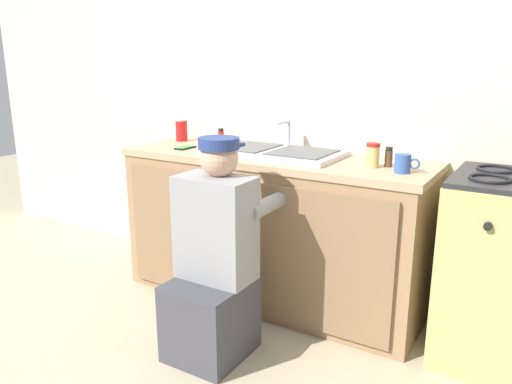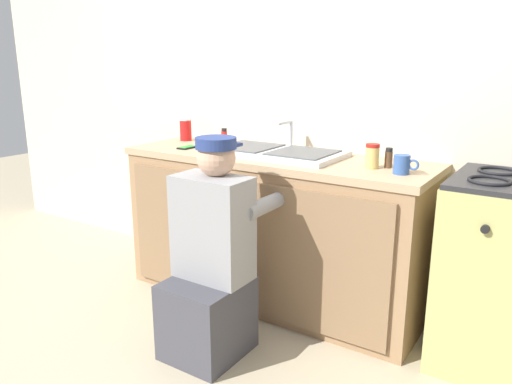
{
  "view_description": "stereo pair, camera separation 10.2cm",
  "coord_description": "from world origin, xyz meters",
  "px_view_note": "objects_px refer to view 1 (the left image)",
  "views": [
    {
      "loc": [
        1.42,
        -2.25,
        1.46
      ],
      "look_at": [
        0.0,
        0.1,
        0.73
      ],
      "focal_mm": 35.0,
      "sensor_mm": 36.0,
      "label": 1
    },
    {
      "loc": [
        1.51,
        -2.19,
        1.46
      ],
      "look_at": [
        0.0,
        0.1,
        0.73
      ],
      "focal_mm": 35.0,
      "sensor_mm": 36.0,
      "label": 2
    }
  ],
  "objects_px": {
    "sink_double_basin": "(274,152)",
    "spice_bottle_red": "(221,137)",
    "cell_phone": "(185,148)",
    "condiment_jar": "(373,155)",
    "spice_bottle_pepper": "(389,157)",
    "coffee_mug": "(403,163)",
    "soda_cup_red": "(181,130)",
    "plumber_person": "(214,267)"
  },
  "relations": [
    {
      "from": "sink_double_basin",
      "to": "cell_phone",
      "type": "height_order",
      "value": "sink_double_basin"
    },
    {
      "from": "plumber_person",
      "to": "soda_cup_red",
      "type": "relative_size",
      "value": 7.26
    },
    {
      "from": "cell_phone",
      "to": "condiment_jar",
      "type": "height_order",
      "value": "condiment_jar"
    },
    {
      "from": "sink_double_basin",
      "to": "cell_phone",
      "type": "xyz_separation_m",
      "value": [
        -0.59,
        -0.1,
        -0.01
      ]
    },
    {
      "from": "sink_double_basin",
      "to": "coffee_mug",
      "type": "height_order",
      "value": "sink_double_basin"
    },
    {
      "from": "coffee_mug",
      "to": "cell_phone",
      "type": "bearing_deg",
      "value": -179.68
    },
    {
      "from": "condiment_jar",
      "to": "coffee_mug",
      "type": "height_order",
      "value": "condiment_jar"
    },
    {
      "from": "spice_bottle_red",
      "to": "cell_phone",
      "type": "height_order",
      "value": "spice_bottle_red"
    },
    {
      "from": "sink_double_basin",
      "to": "spice_bottle_red",
      "type": "xyz_separation_m",
      "value": [
        -0.49,
        0.16,
        0.03
      ]
    },
    {
      "from": "sink_double_basin",
      "to": "plumber_person",
      "type": "height_order",
      "value": "sink_double_basin"
    },
    {
      "from": "plumber_person",
      "to": "condiment_jar",
      "type": "height_order",
      "value": "plumber_person"
    },
    {
      "from": "condiment_jar",
      "to": "cell_phone",
      "type": "bearing_deg",
      "value": -177.32
    },
    {
      "from": "sink_double_basin",
      "to": "coffee_mug",
      "type": "relative_size",
      "value": 6.35
    },
    {
      "from": "spice_bottle_pepper",
      "to": "soda_cup_red",
      "type": "height_order",
      "value": "soda_cup_red"
    },
    {
      "from": "soda_cup_red",
      "to": "condiment_jar",
      "type": "height_order",
      "value": "soda_cup_red"
    },
    {
      "from": "plumber_person",
      "to": "cell_phone",
      "type": "bearing_deg",
      "value": 137.47
    },
    {
      "from": "sink_double_basin",
      "to": "coffee_mug",
      "type": "bearing_deg",
      "value": -6.96
    },
    {
      "from": "cell_phone",
      "to": "plumber_person",
      "type": "bearing_deg",
      "value": -42.53
    },
    {
      "from": "cell_phone",
      "to": "spice_bottle_pepper",
      "type": "relative_size",
      "value": 1.33
    },
    {
      "from": "sink_double_basin",
      "to": "cell_phone",
      "type": "relative_size",
      "value": 5.71
    },
    {
      "from": "spice_bottle_red",
      "to": "cell_phone",
      "type": "relative_size",
      "value": 0.75
    },
    {
      "from": "sink_double_basin",
      "to": "condiment_jar",
      "type": "relative_size",
      "value": 6.25
    },
    {
      "from": "cell_phone",
      "to": "coffee_mug",
      "type": "distance_m",
      "value": 1.38
    },
    {
      "from": "soda_cup_red",
      "to": "spice_bottle_pepper",
      "type": "bearing_deg",
      "value": -4.57
    },
    {
      "from": "sink_double_basin",
      "to": "cell_phone",
      "type": "distance_m",
      "value": 0.59
    },
    {
      "from": "sink_double_basin",
      "to": "spice_bottle_pepper",
      "type": "distance_m",
      "value": 0.69
    },
    {
      "from": "cell_phone",
      "to": "condiment_jar",
      "type": "bearing_deg",
      "value": 2.68
    },
    {
      "from": "cell_phone",
      "to": "coffee_mug",
      "type": "relative_size",
      "value": 1.11
    },
    {
      "from": "soda_cup_red",
      "to": "condiment_jar",
      "type": "relative_size",
      "value": 1.19
    },
    {
      "from": "sink_double_basin",
      "to": "coffee_mug",
      "type": "xyz_separation_m",
      "value": [
        0.79,
        -0.1,
        0.03
      ]
    },
    {
      "from": "spice_bottle_pepper",
      "to": "sink_double_basin",
      "type": "bearing_deg",
      "value": -179.13
    },
    {
      "from": "cell_phone",
      "to": "spice_bottle_pepper",
      "type": "xyz_separation_m",
      "value": [
        1.27,
        0.11,
        0.04
      ]
    },
    {
      "from": "spice_bottle_red",
      "to": "spice_bottle_pepper",
      "type": "xyz_separation_m",
      "value": [
        1.18,
        -0.15,
        0.0
      ]
    },
    {
      "from": "spice_bottle_red",
      "to": "condiment_jar",
      "type": "bearing_deg",
      "value": -10.5
    },
    {
      "from": "spice_bottle_red",
      "to": "sink_double_basin",
      "type": "bearing_deg",
      "value": -17.78
    },
    {
      "from": "soda_cup_red",
      "to": "condiment_jar",
      "type": "distance_m",
      "value": 1.43
    },
    {
      "from": "plumber_person",
      "to": "coffee_mug",
      "type": "bearing_deg",
      "value": 38.44
    },
    {
      "from": "spice_bottle_pepper",
      "to": "coffee_mug",
      "type": "xyz_separation_m",
      "value": [
        0.11,
        -0.11,
        -0.0
      ]
    },
    {
      "from": "sink_double_basin",
      "to": "spice_bottle_red",
      "type": "height_order",
      "value": "sink_double_basin"
    },
    {
      "from": "soda_cup_red",
      "to": "coffee_mug",
      "type": "height_order",
      "value": "soda_cup_red"
    },
    {
      "from": "cell_phone",
      "to": "spice_bottle_pepper",
      "type": "height_order",
      "value": "spice_bottle_pepper"
    },
    {
      "from": "soda_cup_red",
      "to": "coffee_mug",
      "type": "bearing_deg",
      "value": -8.06
    }
  ]
}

